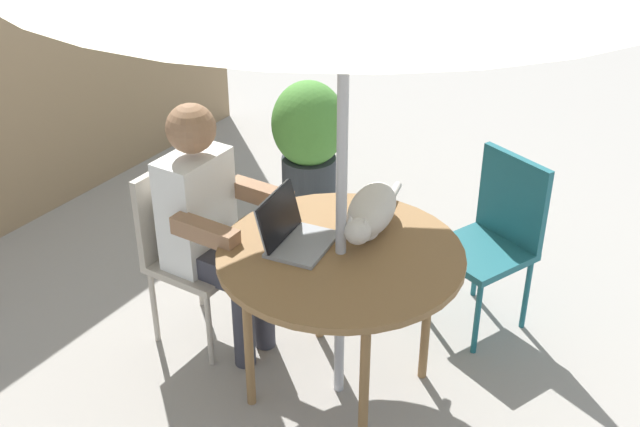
{
  "coord_description": "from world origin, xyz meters",
  "views": [
    {
      "loc": [
        -2.38,
        -1.4,
        2.49
      ],
      "look_at": [
        0.0,
        0.1,
        0.88
      ],
      "focal_mm": 44.94,
      "sensor_mm": 36.0,
      "label": 1
    }
  ],
  "objects_px": {
    "chair_occupied": "(185,240)",
    "person_seated": "(209,218)",
    "cat": "(371,212)",
    "laptop": "(290,230)",
    "chair_empty": "(496,230)",
    "potted_plant_near_fence": "(309,143)",
    "patio_table": "(341,264)"
  },
  "relations": [
    {
      "from": "chair_occupied",
      "to": "person_seated",
      "type": "relative_size",
      "value": 0.72
    },
    {
      "from": "cat",
      "to": "laptop",
      "type": "bearing_deg",
      "value": 140.76
    },
    {
      "from": "person_seated",
      "to": "cat",
      "type": "height_order",
      "value": "person_seated"
    },
    {
      "from": "chair_empty",
      "to": "laptop",
      "type": "distance_m",
      "value": 1.12
    },
    {
      "from": "chair_occupied",
      "to": "laptop",
      "type": "xyz_separation_m",
      "value": [
        -0.05,
        -0.64,
        0.29
      ]
    },
    {
      "from": "laptop",
      "to": "potted_plant_near_fence",
      "type": "xyz_separation_m",
      "value": [
        1.32,
        0.77,
        -0.31
      ]
    },
    {
      "from": "patio_table",
      "to": "chair_occupied",
      "type": "height_order",
      "value": "chair_occupied"
    },
    {
      "from": "chair_occupied",
      "to": "cat",
      "type": "distance_m",
      "value": 0.94
    },
    {
      "from": "person_seated",
      "to": "potted_plant_near_fence",
      "type": "distance_m",
      "value": 1.32
    },
    {
      "from": "patio_table",
      "to": "laptop",
      "type": "xyz_separation_m",
      "value": [
        -0.05,
        0.21,
        0.12
      ]
    },
    {
      "from": "laptop",
      "to": "cat",
      "type": "height_order",
      "value": "laptop"
    },
    {
      "from": "patio_table",
      "to": "laptop",
      "type": "relative_size",
      "value": 3.08
    },
    {
      "from": "chair_empty",
      "to": "cat",
      "type": "distance_m",
      "value": 0.79
    },
    {
      "from": "laptop",
      "to": "cat",
      "type": "relative_size",
      "value": 0.51
    },
    {
      "from": "person_seated",
      "to": "cat",
      "type": "bearing_deg",
      "value": -72.65
    },
    {
      "from": "chair_empty",
      "to": "person_seated",
      "type": "distance_m",
      "value": 1.37
    },
    {
      "from": "patio_table",
      "to": "cat",
      "type": "distance_m",
      "value": 0.26
    },
    {
      "from": "chair_occupied",
      "to": "laptop",
      "type": "height_order",
      "value": "laptop"
    },
    {
      "from": "chair_occupied",
      "to": "laptop",
      "type": "relative_size",
      "value": 2.64
    },
    {
      "from": "chair_occupied",
      "to": "cat",
      "type": "bearing_deg",
      "value": -75.65
    },
    {
      "from": "patio_table",
      "to": "cat",
      "type": "bearing_deg",
      "value": -3.4
    },
    {
      "from": "laptop",
      "to": "person_seated",
      "type": "bearing_deg",
      "value": 83.74
    },
    {
      "from": "patio_table",
      "to": "laptop",
      "type": "height_order",
      "value": "laptop"
    },
    {
      "from": "patio_table",
      "to": "chair_empty",
      "type": "height_order",
      "value": "chair_empty"
    },
    {
      "from": "laptop",
      "to": "chair_occupied",
      "type": "bearing_deg",
      "value": 85.27
    },
    {
      "from": "person_seated",
      "to": "laptop",
      "type": "distance_m",
      "value": 0.5
    },
    {
      "from": "patio_table",
      "to": "potted_plant_near_fence",
      "type": "distance_m",
      "value": 1.62
    },
    {
      "from": "chair_occupied",
      "to": "potted_plant_near_fence",
      "type": "height_order",
      "value": "chair_occupied"
    },
    {
      "from": "chair_empty",
      "to": "patio_table",
      "type": "bearing_deg",
      "value": 157.91
    },
    {
      "from": "patio_table",
      "to": "potted_plant_near_fence",
      "type": "height_order",
      "value": "potted_plant_near_fence"
    },
    {
      "from": "laptop",
      "to": "cat",
      "type": "xyz_separation_m",
      "value": [
        0.27,
        -0.22,
        0.02
      ]
    },
    {
      "from": "person_seated",
      "to": "chair_empty",
      "type": "bearing_deg",
      "value": -50.32
    }
  ]
}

